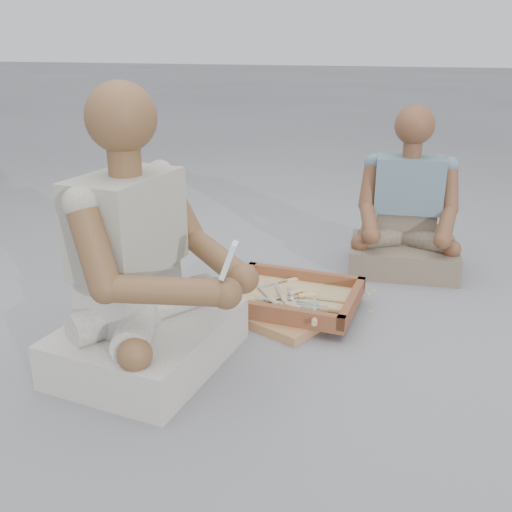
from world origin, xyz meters
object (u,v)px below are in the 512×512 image
at_px(carved_panel, 267,304).
at_px(companion, 406,217).
at_px(tool_tray, 292,297).
at_px(craftsman, 143,276).

bearing_deg(carved_panel, companion, 55.77).
bearing_deg(tool_tray, craftsman, -121.26).
relative_size(carved_panel, craftsman, 0.61).
distance_m(tool_tray, companion, 0.79).
relative_size(carved_panel, tool_tray, 1.08).
distance_m(carved_panel, companion, 0.87).
height_order(craftsman, companion, craftsman).
xyz_separation_m(tool_tray, companion, (0.36, 0.67, 0.20)).
distance_m(craftsman, companion, 1.43).
xyz_separation_m(carved_panel, craftsman, (-0.24, -0.55, 0.31)).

